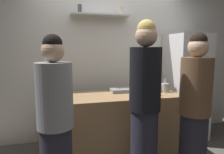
% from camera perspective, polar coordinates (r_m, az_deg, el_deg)
% --- Properties ---
extents(back_wall_assembly, '(4.80, 0.32, 2.60)m').
position_cam_1_polar(back_wall_assembly, '(3.59, -0.76, 4.39)').
color(back_wall_assembly, white).
rests_on(back_wall_assembly, ground).
extents(refrigerator, '(0.58, 0.69, 1.75)m').
position_cam_1_polar(refrigerator, '(3.78, 19.50, -2.40)').
color(refrigerator, white).
rests_on(refrigerator, ground).
extents(counter, '(1.89, 0.72, 0.88)m').
position_cam_1_polar(counter, '(3.01, -0.00, -13.14)').
color(counter, '#9E7A51').
rests_on(counter, ground).
extents(baking_pan, '(0.34, 0.24, 0.05)m').
position_cam_1_polar(baking_pan, '(3.08, 2.73, -3.63)').
color(baking_pan, gray).
rests_on(baking_pan, counter).
extents(utensil_holder, '(0.12, 0.12, 0.22)m').
position_cam_1_polar(utensil_holder, '(3.17, 14.42, -2.85)').
color(utensil_holder, '#B2B2B7').
rests_on(utensil_holder, counter).
extents(wine_bottle_amber_glass, '(0.08, 0.08, 0.30)m').
position_cam_1_polar(wine_bottle_amber_glass, '(2.89, 9.72, -2.70)').
color(wine_bottle_amber_glass, '#472814').
rests_on(wine_bottle_amber_glass, counter).
extents(wine_bottle_green_glass, '(0.07, 0.07, 0.34)m').
position_cam_1_polar(wine_bottle_green_glass, '(2.75, 9.27, -2.92)').
color(wine_bottle_green_glass, '#19471E').
rests_on(wine_bottle_green_glass, counter).
extents(water_bottle_plastic, '(0.09, 0.09, 0.22)m').
position_cam_1_polar(water_bottle_plastic, '(3.15, 11.60, -2.28)').
color(water_bottle_plastic, silver).
rests_on(water_bottle_plastic, counter).
extents(person_blonde, '(0.34, 0.34, 1.81)m').
position_cam_1_polar(person_blonde, '(2.30, 8.97, -7.51)').
color(person_blonde, '#262633').
rests_on(person_blonde, ground).
extents(person_grey_hoodie, '(0.34, 0.34, 1.64)m').
position_cam_1_polar(person_grey_hoodie, '(2.08, -15.24, -12.17)').
color(person_grey_hoodie, '#262633').
rests_on(person_grey_hoodie, ground).
extents(person_brown_jacket, '(0.34, 0.34, 1.68)m').
position_cam_1_polar(person_brown_jacket, '(2.49, 21.73, -8.57)').
color(person_brown_jacket, '#262633').
rests_on(person_brown_jacket, ground).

